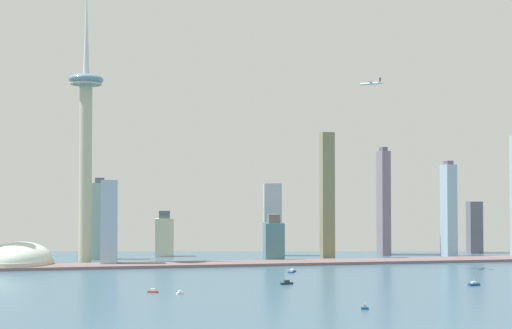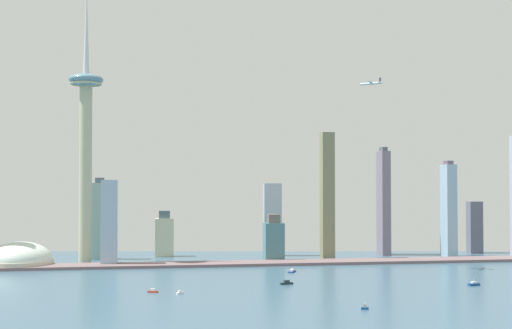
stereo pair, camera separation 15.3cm
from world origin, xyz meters
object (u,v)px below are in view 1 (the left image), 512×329
Objects in this scene: boat_4 at (153,291)px; skyscraper_3 at (384,202)px; airplane at (371,83)px; skyscraper_6 at (99,220)px; boat_2 at (365,308)px; skyscraper_2 at (164,236)px; boat_6 at (474,284)px; skyscraper_1 at (327,196)px; skyscraper_5 at (272,219)px; observation_tower at (86,130)px; boat_3 at (180,293)px; skyscraper_8 at (475,227)px; boat_0 at (287,283)px; boat_1 at (292,271)px; stadium_dome at (19,260)px; skyscraper_0 at (449,210)px; skyscraper_4 at (274,240)px; skyscraper_10 at (109,223)px.

skyscraper_3 is at bearing -115.60° from boat_4.
skyscraper_3 is 6.15× the size of airplane.
boat_2 is (249.76, -397.02, -51.73)m from skyscraper_6.
skyscraper_2 is 5.17× the size of boat_6.
boat_4 is at bearing 167.97° from boat_6.
skyscraper_1 reaches higher than boat_4.
skyscraper_3 is 299.05m from boat_6.
skyscraper_1 is at bearing 95.72° from boat_2.
skyscraper_5 is at bearing 106.28° from boat_6.
boat_3 is at bearing -65.14° from observation_tower.
boat_0 is (-333.86, -257.42, -36.63)m from skyscraper_8.
boat_1 is at bearing -121.77° from skyscraper_1.
boat_2 is 182.11m from boat_6.
boat_4 is 0.41× the size of airplane.
boat_1 is 2.13× the size of boat_2.
skyscraper_3 is (315.51, -23.34, 47.05)m from skyscraper_2.
stadium_dome is 6.65× the size of boat_6.
skyscraper_2 is 94.03m from skyscraper_6.
observation_tower reaches higher than airplane.
airplane is (-60.76, 142.05, 224.31)m from boat_6.
boat_4 is (-12.10, -308.41, -27.74)m from skyscraper_2.
boat_2 is at bearing 170.90° from boat_4.
skyscraper_4 is at bearing -176.25° from skyscraper_0.
stadium_dome reaches higher than boat_4.
skyscraper_3 reaches higher than boat_2.
skyscraper_4 is 8.84× the size of boat_3.
airplane is (104.73, -94.25, 198.21)m from skyscraper_4.
stadium_dome is at bearing -177.25° from skyscraper_1.
skyscraper_8 is at bearing 10.22° from skyscraper_4.
airplane is at bearing -41.99° from skyscraper_4.
skyscraper_5 is 0.93× the size of skyscraper_6.
boat_1 is 187.13m from boat_3.
boat_1 is (23.36, 89.20, -0.32)m from boat_0.
skyscraper_5 reaches higher than skyscraper_4.
skyscraper_8 is (312.93, 56.45, 10.55)m from skyscraper_4.
skyscraper_2 is at bearing 175.30° from skyscraper_5.
skyscraper_3 is at bearing -17.70° from boat_1.
skyscraper_3 is at bearing -0.20° from skyscraper_6.
skyscraper_8 is (303.87, -7.54, -13.46)m from skyscraper_5.
boat_4 is (166.92, -218.20, -6.34)m from stadium_dome.
skyscraper_4 is (-75.06, -5.51, -58.73)m from skyscraper_1.
stadium_dome is 344.03m from skyscraper_5.
stadium_dome is 0.48× the size of skyscraper_1.
skyscraper_4 is at bearing 29.21° from boat_1.
skyscraper_3 reaches higher than skyscraper_6.
skyscraper_10 is (19.13, -77.50, 0.56)m from skyscraper_6.
skyscraper_4 is at bearing -175.80° from skyscraper_1.
airplane is at bearing -52.32° from boat_1.
skyscraper_6 is at bearing 137.30° from boat_2.
skyscraper_2 is 123.57m from skyscraper_10.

